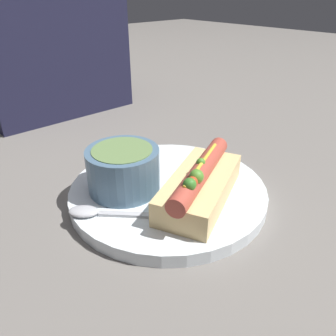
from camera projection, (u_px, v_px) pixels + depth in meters
The scene contains 6 objects.
ground_plane at pixel (168, 196), 0.47m from camera, with size 4.00×4.00×0.00m, color slate.
dinner_plate at pixel (168, 191), 0.47m from camera, with size 0.28×0.28×0.02m.
hot_dog at pixel (200, 184), 0.43m from camera, with size 0.17×0.13×0.06m.
soup_bowl at pixel (123, 167), 0.44m from camera, with size 0.10×0.10×0.06m.
spoon at pixel (109, 213), 0.40m from camera, with size 0.14×0.14×0.01m.
seated_diner at pixel (46, 15), 0.69m from camera, with size 0.32×0.14×0.49m.
Camera 1 is at (-0.26, -0.29, 0.27)m, focal length 35.00 mm.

